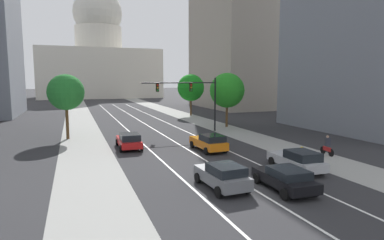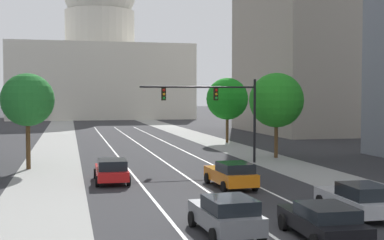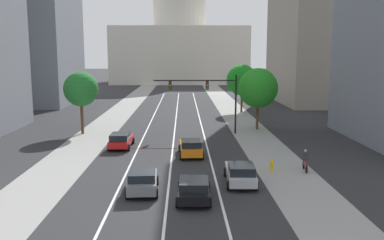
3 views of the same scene
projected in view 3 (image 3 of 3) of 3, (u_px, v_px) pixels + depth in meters
name	position (u px, v px, depth m)	size (l,w,h in m)	color
ground_plane	(177.00, 111.00, 66.57)	(400.00, 400.00, 0.00)	#2B2B2D
sidewalk_left	(116.00, 115.00, 61.45)	(4.46, 130.00, 0.01)	gray
sidewalk_right	(236.00, 115.00, 61.82)	(4.46, 130.00, 0.01)	gray
lane_stripe_left	(148.00, 127.00, 51.69)	(0.16, 90.00, 0.01)	white
lane_stripe_center	(175.00, 127.00, 51.76)	(0.16, 90.00, 0.01)	white
lane_stripe_right	(202.00, 127.00, 51.83)	(0.16, 90.00, 0.01)	white
capitol_building	(180.00, 38.00, 132.40)	(41.27, 26.34, 40.21)	beige
car_orange	(191.00, 147.00, 36.81)	(2.19, 4.68, 1.54)	orange
car_silver	(240.00, 173.00, 28.86)	(2.19, 4.79, 1.51)	#B2B5BA
car_gray	(143.00, 180.00, 27.08)	(2.20, 4.20, 1.52)	slate
car_black	(194.00, 188.00, 25.69)	(2.23, 4.47, 1.36)	black
car_red	(121.00, 140.00, 40.00)	(2.11, 4.65, 1.49)	red
traffic_signal_mast	(209.00, 92.00, 46.56)	(9.28, 0.39, 6.65)	black
fire_hydrant	(272.00, 165.00, 32.05)	(0.26, 0.35, 0.91)	yellow
cyclist	(305.00, 160.00, 31.92)	(0.38, 1.70, 1.72)	black
street_tree_near_right	(242.00, 80.00, 63.96)	(4.76, 4.76, 7.38)	#51381E
street_tree_mid_left	(81.00, 89.00, 46.50)	(3.84, 3.84, 6.98)	#51381E
street_tree_mid_right	(258.00, 88.00, 49.29)	(4.69, 4.69, 7.31)	#51381E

